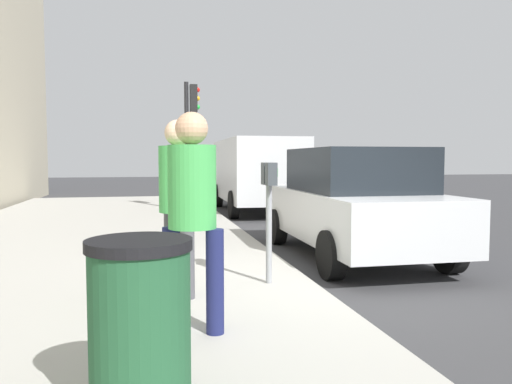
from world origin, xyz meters
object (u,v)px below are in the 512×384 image
object	(u,v)px
pedestrian_at_meter	(178,190)
trash_bin	(140,328)
parked_sedan_near	(353,202)
pedestrian_bystander	(192,202)
traffic_signal	(190,124)
parking_meter	(269,197)
parked_van_far	(256,170)

from	to	relation	value
pedestrian_at_meter	trash_bin	distance (m)	2.64
pedestrian_at_meter	parked_sedan_near	size ratio (longest dim) A/B	0.42
pedestrian_bystander	parked_sedan_near	distance (m)	4.47
traffic_signal	trash_bin	world-z (taller)	traffic_signal
pedestrian_bystander	parked_sedan_near	size ratio (longest dim) A/B	0.42
parking_meter	parked_sedan_near	size ratio (longest dim) A/B	0.32
pedestrian_bystander	parked_van_far	distance (m)	11.00
parked_sedan_near	traffic_signal	size ratio (longest dim) A/B	1.23
parking_meter	traffic_signal	bearing A→B (deg)	1.00
pedestrian_bystander	trash_bin	distance (m)	1.53
parked_sedan_near	trash_bin	size ratio (longest dim) A/B	4.37
parked_van_far	traffic_signal	bearing A→B (deg)	106.94
pedestrian_bystander	trash_bin	size ratio (longest dim) A/B	1.82
parking_meter	pedestrian_at_meter	world-z (taller)	pedestrian_at_meter
parked_van_far	trash_bin	xyz separation A→B (m)	(-11.97, 3.32, -0.60)
pedestrian_bystander	parked_van_far	size ratio (longest dim) A/B	0.35
parking_meter	pedestrian_bystander	distance (m)	1.77
parked_sedan_near	trash_bin	world-z (taller)	parked_sedan_near
parked_van_far	pedestrian_bystander	bearing A→B (deg)	164.70
parked_van_far	parked_sedan_near	bearing A→B (deg)	180.00
parking_meter	parked_van_far	world-z (taller)	parked_van_far
pedestrian_at_meter	trash_bin	world-z (taller)	pedestrian_at_meter
parked_sedan_near	pedestrian_at_meter	bearing A→B (deg)	126.74
pedestrian_at_meter	traffic_signal	xyz separation A→B (m)	(8.81, -0.91, 1.31)
trash_bin	traffic_signal	bearing A→B (deg)	-6.48
parking_meter	trash_bin	size ratio (longest dim) A/B	1.40
traffic_signal	trash_bin	size ratio (longest dim) A/B	3.56
parking_meter	traffic_signal	xyz separation A→B (m)	(8.55, 0.15, 1.41)
pedestrian_at_meter	pedestrian_bystander	world-z (taller)	pedestrian_at_meter
parking_meter	parked_van_far	distance (m)	9.36
parked_van_far	traffic_signal	distance (m)	2.50
parking_meter	parked_sedan_near	bearing A→B (deg)	-44.20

